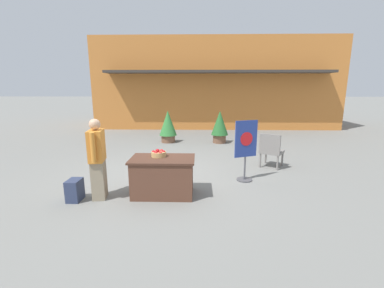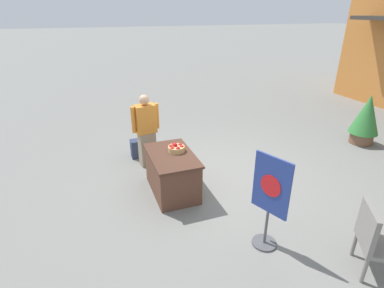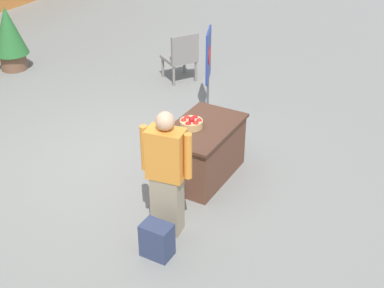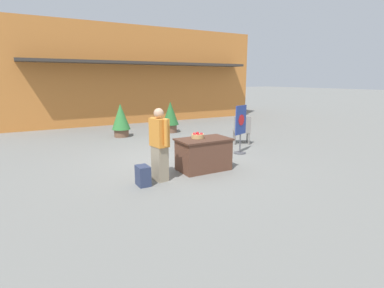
# 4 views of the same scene
# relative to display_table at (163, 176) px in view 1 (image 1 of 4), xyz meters

# --- Properties ---
(ground_plane) EXTENTS (120.00, 120.00, 0.00)m
(ground_plane) POSITION_rel_display_table_xyz_m (-0.17, 1.06, -0.39)
(ground_plane) COLOR slate
(storefront_building) EXTENTS (12.88, 5.36, 4.69)m
(storefront_building) POSITION_rel_display_table_xyz_m (1.66, 10.56, 1.96)
(storefront_building) COLOR #C67533
(storefront_building) RESTS_ON ground_plane
(display_table) EXTENTS (1.28, 0.78, 0.78)m
(display_table) POSITION_rel_display_table_xyz_m (0.00, 0.00, 0.00)
(display_table) COLOR brown
(display_table) RESTS_ON ground_plane
(apple_basket) EXTENTS (0.30, 0.30, 0.16)m
(apple_basket) POSITION_rel_display_table_xyz_m (-0.09, 0.12, 0.45)
(apple_basket) COLOR tan
(apple_basket) RESTS_ON display_table
(person_visitor) EXTENTS (0.32, 0.60, 1.58)m
(person_visitor) POSITION_rel_display_table_xyz_m (-1.23, -0.20, 0.41)
(person_visitor) COLOR gray
(person_visitor) RESTS_ON ground_plane
(backpack) EXTENTS (0.24, 0.34, 0.42)m
(backpack) POSITION_rel_display_table_xyz_m (-1.67, -0.33, -0.18)
(backpack) COLOR #2D3856
(backpack) RESTS_ON ground_plane
(poster_board) EXTENTS (0.54, 0.36, 1.43)m
(poster_board) POSITION_rel_display_table_xyz_m (1.81, 0.87, 0.39)
(poster_board) COLOR #4C4C51
(poster_board) RESTS_ON ground_plane
(patio_chair) EXTENTS (0.76, 0.76, 0.95)m
(patio_chair) POSITION_rel_display_table_xyz_m (2.69, 1.89, 0.13)
(patio_chair) COLOR gray
(patio_chair) RESTS_ON ground_plane
(potted_plant_near_right) EXTENTS (0.67, 0.67, 1.28)m
(potted_plant_near_right) POSITION_rel_display_table_xyz_m (1.56, 5.14, 0.31)
(potted_plant_near_right) COLOR brown
(potted_plant_near_right) RESTS_ON ground_plane
(potted_plant_far_right) EXTENTS (0.69, 0.69, 1.27)m
(potted_plant_far_right) POSITION_rel_display_table_xyz_m (-0.50, 5.20, 0.29)
(potted_plant_far_right) COLOR brown
(potted_plant_far_right) RESTS_ON ground_plane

